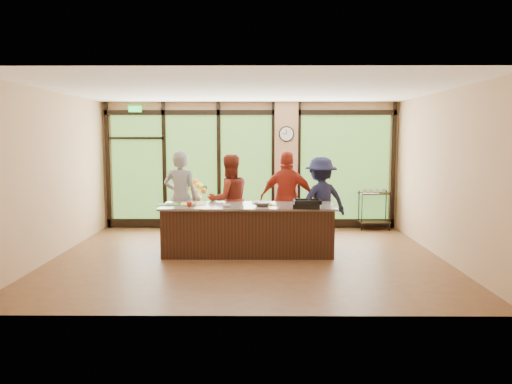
{
  "coord_description": "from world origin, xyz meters",
  "views": [
    {
      "loc": [
        0.21,
        -8.89,
        2.18
      ],
      "look_at": [
        0.15,
        0.4,
        1.15
      ],
      "focal_mm": 35.0,
      "sensor_mm": 36.0,
      "label": 1
    }
  ],
  "objects_px": {
    "cook_left": "(181,198)",
    "flower_stand": "(197,220)",
    "island_base": "(248,230)",
    "roasting_pan": "(307,206)",
    "bar_cart": "(374,205)",
    "cook_right": "(320,201)"
  },
  "relations": [
    {
      "from": "roasting_pan",
      "to": "bar_cart",
      "type": "height_order",
      "value": "roasting_pan"
    },
    {
      "from": "bar_cart",
      "to": "flower_stand",
      "type": "bearing_deg",
      "value": -172.13
    },
    {
      "from": "roasting_pan",
      "to": "flower_stand",
      "type": "bearing_deg",
      "value": 149.43
    },
    {
      "from": "island_base",
      "to": "flower_stand",
      "type": "relative_size",
      "value": 4.01
    },
    {
      "from": "island_base",
      "to": "cook_left",
      "type": "height_order",
      "value": "cook_left"
    },
    {
      "from": "flower_stand",
      "to": "cook_right",
      "type": "bearing_deg",
      "value": -38.65
    },
    {
      "from": "island_base",
      "to": "cook_left",
      "type": "relative_size",
      "value": 1.62
    },
    {
      "from": "cook_left",
      "to": "roasting_pan",
      "type": "distance_m",
      "value": 2.75
    },
    {
      "from": "cook_left",
      "to": "flower_stand",
      "type": "xyz_separation_m",
      "value": [
        0.23,
        0.68,
        -0.57
      ]
    },
    {
      "from": "island_base",
      "to": "flower_stand",
      "type": "distance_m",
      "value": 1.92
    },
    {
      "from": "island_base",
      "to": "bar_cart",
      "type": "relative_size",
      "value": 3.19
    },
    {
      "from": "island_base",
      "to": "cook_left",
      "type": "bearing_deg",
      "value": 148.66
    },
    {
      "from": "bar_cart",
      "to": "roasting_pan",
      "type": "bearing_deg",
      "value": -127.89
    },
    {
      "from": "flower_stand",
      "to": "cook_left",
      "type": "bearing_deg",
      "value": -131.53
    },
    {
      "from": "cook_right",
      "to": "bar_cart",
      "type": "relative_size",
      "value": 1.83
    },
    {
      "from": "cook_left",
      "to": "flower_stand",
      "type": "distance_m",
      "value": 0.92
    },
    {
      "from": "island_base",
      "to": "cook_left",
      "type": "xyz_separation_m",
      "value": [
        -1.39,
        0.84,
        0.51
      ]
    },
    {
      "from": "cook_left",
      "to": "roasting_pan",
      "type": "relative_size",
      "value": 4.07
    },
    {
      "from": "island_base",
      "to": "roasting_pan",
      "type": "bearing_deg",
      "value": -20.84
    },
    {
      "from": "flower_stand",
      "to": "bar_cart",
      "type": "bearing_deg",
      "value": -10.19
    },
    {
      "from": "cook_right",
      "to": "roasting_pan",
      "type": "bearing_deg",
      "value": 50.19
    },
    {
      "from": "roasting_pan",
      "to": "bar_cart",
      "type": "xyz_separation_m",
      "value": [
        1.86,
        2.86,
        -0.38
      ]
    }
  ]
}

